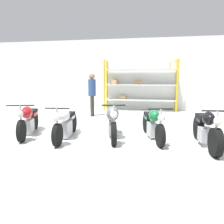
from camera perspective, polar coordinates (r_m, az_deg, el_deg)
ground_plane at (r=5.99m, az=-0.74°, el=-7.23°), size 30.00×30.00×0.00m
back_wall at (r=11.47m, az=5.25°, el=9.71°), size 30.00×0.08×3.60m
shelving_rack at (r=11.07m, az=7.20°, el=7.31°), size 3.62×0.63×2.52m
motorcycle_red at (r=6.84m, az=-20.99°, el=-1.85°), size 0.89×1.97×0.97m
motorcycle_white at (r=6.14m, az=-12.04°, el=-2.92°), size 0.61×1.98×0.95m
motorcycle_grey at (r=6.06m, az=0.08°, el=-2.44°), size 0.73×1.91×1.02m
motorcycle_green at (r=6.07m, az=10.58°, el=-3.04°), size 0.80×1.96×0.95m
motorcycle_black at (r=5.80m, az=23.39°, el=-4.18°), size 0.62×2.02×1.00m
person_browsing at (r=9.45m, az=-5.23°, el=5.48°), size 0.35×0.35×1.82m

